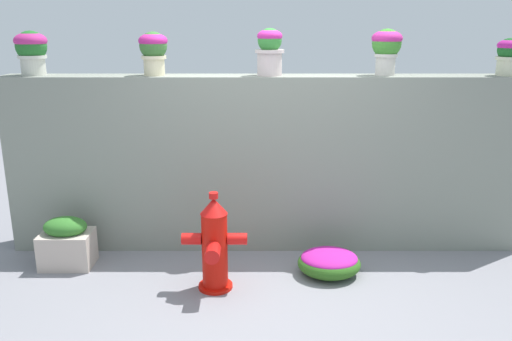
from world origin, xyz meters
name	(u,v)px	position (x,y,z in m)	size (l,w,h in m)	color
ground_plane	(273,296)	(0.00, 0.00, 0.00)	(24.00, 24.00, 0.00)	gray
stone_wall	(270,163)	(0.00, 1.08, 0.85)	(5.04, 0.36, 1.71)	gray
potted_plant_0	(33,49)	(-2.22, 1.11, 1.95)	(0.30, 0.30, 0.41)	beige
potted_plant_1	(155,49)	(-1.08, 1.08, 1.95)	(0.27, 0.27, 0.40)	beige
potted_plant_2	(272,49)	(0.00, 1.06, 1.95)	(0.27, 0.27, 0.43)	#C2B0AE
potted_plant_3	(388,46)	(1.09, 1.09, 1.98)	(0.28, 0.28, 0.43)	beige
potted_plant_4	(511,54)	(2.21, 1.06, 1.91)	(0.22, 0.22, 0.34)	beige
fire_hydrant	(216,246)	(-0.47, 0.14, 0.39)	(0.55, 0.44, 0.86)	red
flower_bush_left	(331,262)	(0.53, 0.40, 0.12)	(0.57, 0.51, 0.23)	#2C5C1B
planter_box	(69,243)	(-1.88, 0.58, 0.23)	(0.46, 0.34, 0.48)	#B6A699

